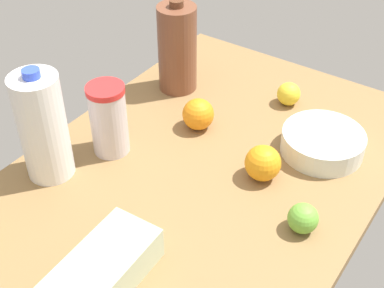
# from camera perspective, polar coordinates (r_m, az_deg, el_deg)

# --- Properties ---
(countertop) EXTENTS (1.20, 0.76, 0.03)m
(countertop) POSITION_cam_1_polar(r_m,az_deg,el_deg) (1.23, 0.00, -4.19)
(countertop) COLOR olive
(countertop) RESTS_ON ground
(chocolate_milk_jug) EXTENTS (0.11, 0.11, 0.26)m
(chocolate_milk_jug) POSITION_cam_1_polar(r_m,az_deg,el_deg) (1.46, -1.58, 10.16)
(chocolate_milk_jug) COLOR brown
(chocolate_milk_jug) RESTS_ON countertop
(mixing_bowl) EXTENTS (0.20, 0.20, 0.05)m
(mixing_bowl) POSITION_cam_1_polar(r_m,az_deg,el_deg) (1.31, 13.76, 0.15)
(mixing_bowl) COLOR silver
(mixing_bowl) RESTS_ON countertop
(egg_carton) EXTENTS (0.31, 0.12, 0.07)m
(egg_carton) POSITION_cam_1_polar(r_m,az_deg,el_deg) (0.99, -11.01, -14.69)
(egg_carton) COLOR beige
(egg_carton) RESTS_ON countertop
(tumbler_cup) EXTENTS (0.09, 0.09, 0.18)m
(tumbler_cup) POSITION_cam_1_polar(r_m,az_deg,el_deg) (1.26, -8.89, 2.63)
(tumbler_cup) COLOR silver
(tumbler_cup) RESTS_ON countertop
(milk_jug) EXTENTS (0.11, 0.11, 0.27)m
(milk_jug) POSITION_cam_1_polar(r_m,az_deg,el_deg) (1.20, -15.64, 1.76)
(milk_jug) COLOR white
(milk_jug) RESTS_ON countertop
(orange_beside_bowl) EXTENTS (0.08, 0.08, 0.08)m
(orange_beside_bowl) POSITION_cam_1_polar(r_m,az_deg,el_deg) (1.20, 7.57, -2.02)
(orange_beside_bowl) COLOR orange
(orange_beside_bowl) RESTS_ON countertop
(orange_far_back) EXTENTS (0.08, 0.08, 0.08)m
(orange_far_back) POSITION_cam_1_polar(r_m,az_deg,el_deg) (1.34, 0.67, 3.20)
(orange_far_back) COLOR orange
(orange_far_back) RESTS_ON countertop
(lime_near_front) EXTENTS (0.06, 0.06, 0.06)m
(lime_near_front) POSITION_cam_1_polar(r_m,az_deg,el_deg) (1.11, 11.85, -7.63)
(lime_near_front) COLOR #68AD39
(lime_near_front) RESTS_ON countertop
(lemon_loose) EXTENTS (0.06, 0.06, 0.06)m
(lemon_loose) POSITION_cam_1_polar(r_m,az_deg,el_deg) (1.46, 10.27, 5.28)
(lemon_loose) COLOR yellow
(lemon_loose) RESTS_ON countertop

